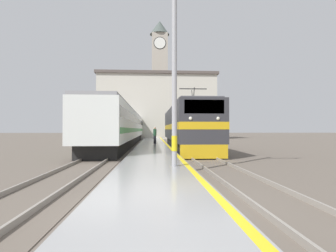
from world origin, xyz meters
name	(u,v)px	position (x,y,z in m)	size (l,w,h in m)	color
ground_plane	(153,142)	(0.00, 30.00, 0.00)	(200.00, 200.00, 0.00)	#60564C
platform	(153,143)	(0.00, 25.00, 0.16)	(2.95, 140.00, 0.33)	#999999
rail_track_near	(178,144)	(2.91, 25.00, 0.03)	(2.84, 140.00, 0.16)	#60564C
rail_track_far	(125,144)	(-3.28, 25.00, 0.03)	(2.84, 140.00, 0.16)	#60564C
locomotive_train	(186,127)	(2.91, 17.34, 1.95)	(2.92, 16.81, 4.78)	black
passenger_train	(129,127)	(-3.28, 29.74, 2.05)	(2.92, 43.38, 3.80)	black
catenary_mast	(177,51)	(0.90, 4.44, 4.87)	(2.41, 0.22, 8.93)	#9E9EA3
person_on_platform	(155,135)	(0.19, 21.19, 1.22)	(0.34, 0.34, 1.70)	#23232D
clock_tower	(160,75)	(1.68, 57.43, 14.89)	(4.70, 4.70, 28.16)	#ADA393
station_building	(157,107)	(0.82, 44.27, 6.09)	(21.89, 9.05, 12.12)	beige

